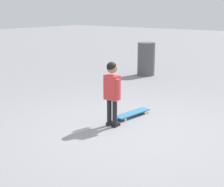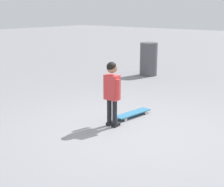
% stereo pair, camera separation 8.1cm
% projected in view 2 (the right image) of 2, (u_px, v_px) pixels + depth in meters
% --- Properties ---
extents(ground_plane, '(50.00, 50.00, 0.00)m').
position_uv_depth(ground_plane, '(126.00, 131.00, 5.12)').
color(ground_plane, gray).
extents(child_person, '(0.22, 0.37, 1.06)m').
position_uv_depth(child_person, '(112.00, 87.00, 5.19)').
color(child_person, black).
rests_on(child_person, ground).
extents(skateboard, '(0.79, 0.28, 0.07)m').
position_uv_depth(skateboard, '(133.00, 113.00, 5.81)').
color(skateboard, teal).
rests_on(skateboard, ground).
extents(trash_bin, '(0.50, 0.50, 0.94)m').
position_uv_depth(trash_bin, '(149.00, 59.00, 9.36)').
color(trash_bin, '#4C4C51').
rests_on(trash_bin, ground).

